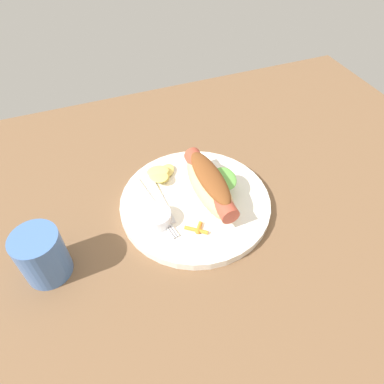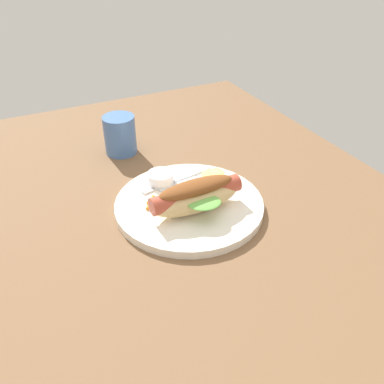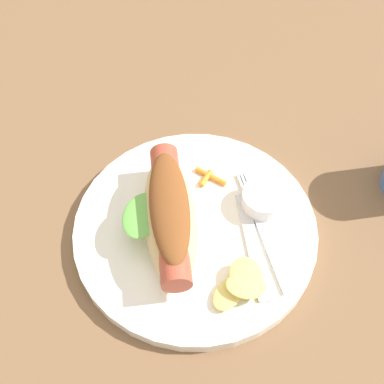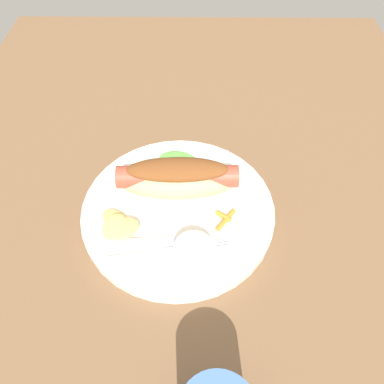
{
  "view_description": "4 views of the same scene",
  "coord_description": "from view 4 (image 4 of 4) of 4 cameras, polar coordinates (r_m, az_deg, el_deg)",
  "views": [
    {
      "loc": [
        -17.21,
        -37.57,
        49.75
      ],
      "look_at": [
        -2.38,
        0.85,
        5.7
      ],
      "focal_mm": 32.52,
      "sensor_mm": 36.0,
      "label": 1
    },
    {
      "loc": [
        55.05,
        -24.69,
        46.4
      ],
      "look_at": [
        0.83,
        1.96,
        5.1
      ],
      "focal_mm": 38.33,
      "sensor_mm": 36.0,
      "label": 2
    },
    {
      "loc": [
        1.99,
        34.44,
        55.9
      ],
      "look_at": [
        -0.93,
        0.68,
        6.35
      ],
      "focal_mm": 51.75,
      "sensor_mm": 36.0,
      "label": 3
    },
    {
      "loc": [
        -32.74,
        0.07,
        44.09
      ],
      "look_at": [
        -1.99,
        0.39,
        6.04
      ],
      "focal_mm": 34.19,
      "sensor_mm": 36.0,
      "label": 4
    }
  ],
  "objects": [
    {
      "name": "fork",
      "position": [
        0.49,
        -4.08,
        -9.42
      ],
      "size": [
        4.11,
        16.22,
        0.4
      ],
      "rotation": [
        0.0,
        0.0,
        4.89
      ],
      "color": "silver",
      "rests_on": "plate"
    },
    {
      "name": "hot_dog",
      "position": [
        0.52,
        -2.16,
        2.26
      ],
      "size": [
        8.97,
        17.31,
        6.05
      ],
      "rotation": [
        0.0,
        0.0,
        4.73
      ],
      "color": "#DBB77A",
      "rests_on": "plate"
    },
    {
      "name": "knife",
      "position": [
        0.5,
        -5.8,
        -7.84
      ],
      "size": [
        2.07,
        13.65,
        0.36
      ],
      "primitive_type": "cube",
      "rotation": [
        0.0,
        0.0,
        4.76
      ],
      "color": "silver",
      "rests_on": "plate"
    },
    {
      "name": "carrot_garnish",
      "position": [
        0.52,
        5.24,
        -4.13
      ],
      "size": [
        3.7,
        3.06,
        0.72
      ],
      "color": "orange",
      "rests_on": "plate"
    },
    {
      "name": "ground_plane",
      "position": [
        0.56,
        0.42,
        -2.9
      ],
      "size": [
        120.0,
        90.0,
        1.8
      ],
      "primitive_type": "cube",
      "color": "brown"
    },
    {
      "name": "plate",
      "position": [
        0.54,
        -2.08,
        -2.82
      ],
      "size": [
        27.9,
        27.9,
        1.6
      ],
      "primitive_type": "cylinder",
      "color": "white",
      "rests_on": "ground_plane"
    },
    {
      "name": "chips_pile",
      "position": [
        0.51,
        -11.33,
        -5.22
      ],
      "size": [
        6.69,
        6.47,
        1.88
      ],
      "color": "#E2CE6A",
      "rests_on": "plate"
    },
    {
      "name": "sauce_ramekin",
      "position": [
        0.47,
        0.92,
        -9.4
      ],
      "size": [
        5.18,
        5.18,
        2.39
      ],
      "primitive_type": "cylinder",
      "color": "white",
      "rests_on": "plate"
    }
  ]
}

